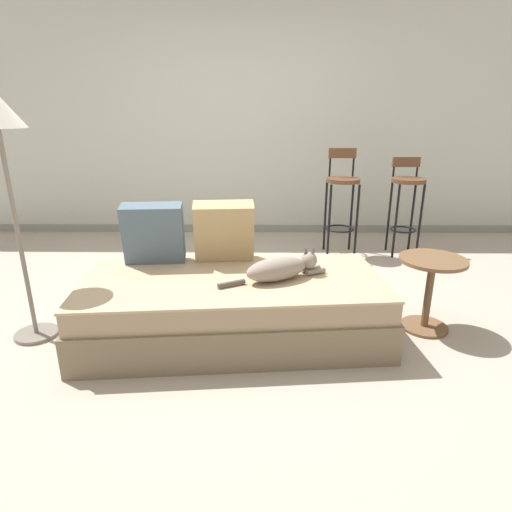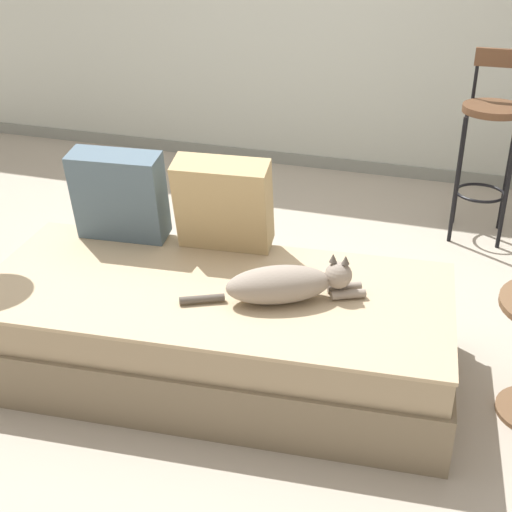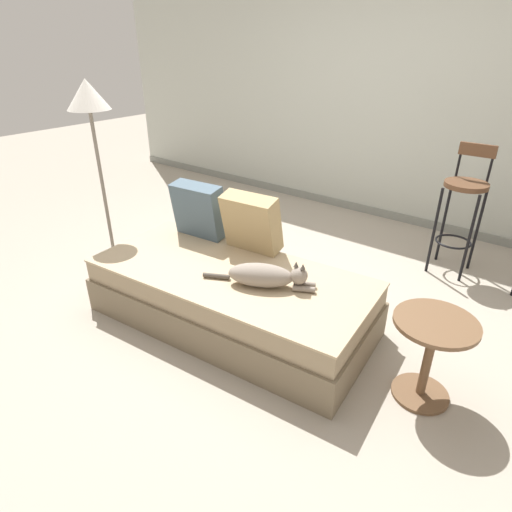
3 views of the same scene
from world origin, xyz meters
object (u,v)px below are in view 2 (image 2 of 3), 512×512
object	(u,v)px
cat	(286,284)
bar_stool_near_window	(490,132)
throw_pillow_corner	(119,195)
couch	(215,329)
throw_pillow_middle	(224,204)

from	to	relation	value
cat	bar_stool_near_window	distance (m)	1.92
throw_pillow_corner	couch	bearing A→B (deg)	-27.76
couch	bar_stool_near_window	bearing A→B (deg)	60.30
couch	bar_stool_near_window	size ratio (longest dim) A/B	1.88
throw_pillow_middle	throw_pillow_corner	bearing A→B (deg)	-174.97
throw_pillow_corner	throw_pillow_middle	xyz separation A→B (m)	(0.49, 0.04, 0.00)
bar_stool_near_window	cat	bearing A→B (deg)	-111.48
cat	throw_pillow_middle	bearing A→B (deg)	137.89
couch	throw_pillow_middle	size ratio (longest dim) A/B	4.63
couch	throw_pillow_corner	distance (m)	0.77
throw_pillow_middle	cat	distance (m)	0.55
couch	throw_pillow_corner	xyz separation A→B (m)	(-0.57, 0.30, 0.42)
couch	throw_pillow_corner	bearing A→B (deg)	152.24
cat	bar_stool_near_window	xyz separation A→B (m)	(0.70, 1.78, 0.15)
couch	throw_pillow_middle	xyz separation A→B (m)	(-0.08, 0.34, 0.43)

